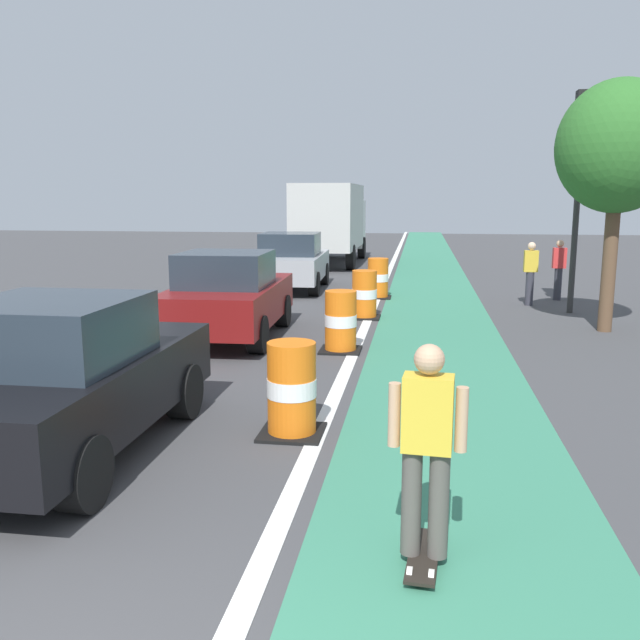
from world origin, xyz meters
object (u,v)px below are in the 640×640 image
at_px(traffic_light_corner, 580,163).
at_px(parked_sedan_nearest, 64,378).
at_px(parked_sedan_third, 291,262).
at_px(traffic_barrel_back, 364,295).
at_px(delivery_truck_down_block, 331,219).
at_px(pedestrian_waiting, 559,268).
at_px(parked_sedan_second, 229,296).
at_px(skateboarder_on_lane, 427,449).
at_px(traffic_barrel_far, 378,279).
at_px(traffic_barrel_mid, 341,322).
at_px(traffic_barrel_front, 292,390).
at_px(pedestrian_crossing, 530,272).
at_px(street_tree_sidewalk, 618,148).

bearing_deg(traffic_light_corner, parked_sedan_nearest, -125.72).
relative_size(parked_sedan_third, traffic_barrel_back, 3.82).
xyz_separation_m(delivery_truck_down_block, pedestrian_waiting, (7.32, -9.00, -0.98)).
height_order(traffic_barrel_back, pedestrian_waiting, pedestrian_waiting).
bearing_deg(parked_sedan_second, skateboarder_on_lane, -64.27).
distance_m(parked_sedan_nearest, parked_sedan_second, 6.06).
height_order(skateboarder_on_lane, traffic_barrel_far, skateboarder_on_lane).
bearing_deg(skateboarder_on_lane, traffic_light_corner, 73.40).
bearing_deg(pedestrian_waiting, traffic_barrel_far, -175.97).
xyz_separation_m(traffic_barrel_back, traffic_light_corner, (4.82, 1.44, 2.97)).
relative_size(traffic_barrel_far, pedestrian_waiting, 0.68).
xyz_separation_m(parked_sedan_third, traffic_barrel_mid, (2.40, -7.86, -0.30)).
xyz_separation_m(parked_sedan_nearest, pedestrian_waiting, (7.37, 12.18, 0.03)).
xyz_separation_m(traffic_barrel_mid, traffic_barrel_far, (0.25, 6.59, 0.00)).
height_order(parked_sedan_second, traffic_barrel_far, parked_sedan_second).
xyz_separation_m(parked_sedan_third, traffic_barrel_back, (2.54, -4.44, -0.30)).
height_order(parked_sedan_nearest, traffic_light_corner, traffic_light_corner).
bearing_deg(traffic_barrel_back, parked_sedan_third, 119.74).
distance_m(traffic_barrel_front, pedestrian_crossing, 11.04).
xyz_separation_m(traffic_barrel_back, pedestrian_waiting, (4.91, 3.51, 0.33)).
bearing_deg(parked_sedan_nearest, parked_sedan_second, 89.61).
bearing_deg(traffic_barrel_front, street_tree_sidewalk, 53.04).
relative_size(skateboarder_on_lane, street_tree_sidewalk, 0.34).
relative_size(parked_sedan_second, traffic_light_corner, 0.82).
height_order(traffic_barrel_front, street_tree_sidewalk, street_tree_sidewalk).
distance_m(traffic_barrel_back, street_tree_sidewalk, 5.98).
xyz_separation_m(traffic_barrel_far, pedestrian_waiting, (4.80, 0.34, 0.33)).
distance_m(parked_sedan_second, street_tree_sidewalk, 8.17).
bearing_deg(delivery_truck_down_block, parked_sedan_nearest, -90.14).
bearing_deg(traffic_barrel_back, pedestrian_crossing, 31.53).
xyz_separation_m(parked_sedan_second, traffic_barrel_front, (2.22, -5.12, -0.30)).
bearing_deg(parked_sedan_nearest, delivery_truck_down_block, 89.86).
height_order(traffic_barrel_mid, pedestrian_crossing, pedestrian_crossing).
distance_m(parked_sedan_second, traffic_barrel_back, 3.58).
bearing_deg(traffic_barrel_front, traffic_barrel_back, 88.55).
bearing_deg(skateboarder_on_lane, pedestrian_waiting, 75.41).
bearing_deg(traffic_barrel_front, pedestrian_waiting, 65.58).
height_order(traffic_barrel_far, delivery_truck_down_block, delivery_truck_down_block).
bearing_deg(traffic_barrel_far, street_tree_sidewalk, -38.87).
relative_size(delivery_truck_down_block, pedestrian_crossing, 4.72).
bearing_deg(pedestrian_waiting, delivery_truck_down_block, 129.12).
xyz_separation_m(parked_sedan_third, street_tree_sidewalk, (7.57, -5.24, 2.83)).
bearing_deg(street_tree_sidewalk, parked_sedan_second, -166.24).
height_order(traffic_light_corner, pedestrian_waiting, traffic_light_corner).
relative_size(skateboarder_on_lane, traffic_barrel_mid, 1.55).
relative_size(traffic_barrel_far, pedestrian_crossing, 0.68).
relative_size(parked_sedan_third, street_tree_sidewalk, 0.83).
bearing_deg(street_tree_sidewalk, delivery_truck_down_block, 119.21).
height_order(skateboarder_on_lane, parked_sedan_third, parked_sedan_third).
bearing_deg(traffic_barrel_mid, parked_sedan_second, 160.69).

